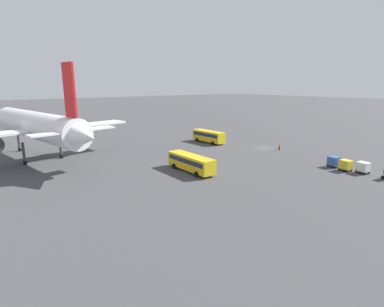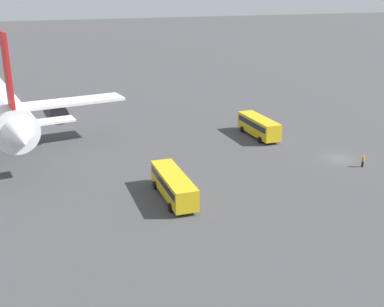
% 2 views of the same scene
% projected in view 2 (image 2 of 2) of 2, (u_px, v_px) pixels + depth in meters
% --- Properties ---
extents(ground_plane, '(600.00, 600.00, 0.00)m').
position_uv_depth(ground_plane, '(339.00, 159.00, 70.83)').
color(ground_plane, '#424244').
extents(shuttle_bus_near, '(10.30, 3.41, 3.22)m').
position_uv_depth(shuttle_bus_near, '(259.00, 125.00, 80.46)').
color(shuttle_bus_near, gold).
rests_on(shuttle_bus_near, ground).
extents(shuttle_bus_far, '(10.87, 3.21, 3.02)m').
position_uv_depth(shuttle_bus_far, '(173.00, 184.00, 57.34)').
color(shuttle_bus_far, gold).
rests_on(shuttle_bus_far, ground).
extents(worker_person, '(0.38, 0.38, 1.74)m').
position_uv_depth(worker_person, '(363.00, 161.00, 67.39)').
color(worker_person, '#1E1E2D').
rests_on(worker_person, ground).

